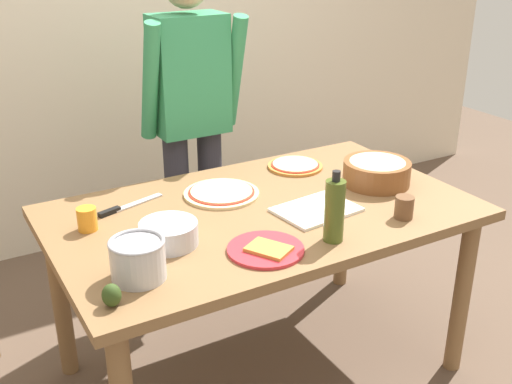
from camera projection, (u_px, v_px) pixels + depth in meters
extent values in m
plane|color=brown|center=(262.00, 368.00, 2.69)|extent=(8.00, 8.00, 0.00)
cube|color=beige|center=(117.00, 16.00, 3.45)|extent=(5.60, 0.10, 2.60)
cube|color=brown|center=(262.00, 213.00, 2.39)|extent=(1.60, 0.96, 0.04)
cylinder|color=brown|center=(462.00, 295.00, 2.55)|extent=(0.07, 0.07, 0.72)
cylinder|color=brown|center=(60.00, 299.00, 2.53)|extent=(0.07, 0.07, 0.72)
cylinder|color=brown|center=(343.00, 222.00, 3.19)|extent=(0.07, 0.07, 0.72)
cylinder|color=#2D2D38|center=(179.00, 216.00, 3.11)|extent=(0.12, 0.12, 0.85)
cylinder|color=#2D2D38|center=(211.00, 208.00, 3.19)|extent=(0.12, 0.12, 0.85)
cube|color=#338C59|center=(189.00, 75.00, 2.87)|extent=(0.34, 0.20, 0.55)
cylinder|color=#338C59|center=(150.00, 82.00, 2.73)|extent=(0.07, 0.21, 0.55)
cylinder|color=#338C59|center=(234.00, 72.00, 2.93)|extent=(0.07, 0.21, 0.55)
cylinder|color=beige|center=(221.00, 194.00, 2.50)|extent=(0.30, 0.30, 0.01)
cylinder|color=#B22D1E|center=(221.00, 192.00, 2.50)|extent=(0.27, 0.27, 0.00)
cylinder|color=beige|center=(221.00, 191.00, 2.50)|extent=(0.25, 0.25, 0.00)
cylinder|color=#C67A33|center=(295.00, 166.00, 2.79)|extent=(0.25, 0.25, 0.01)
cylinder|color=#B22D1E|center=(295.00, 165.00, 2.78)|extent=(0.22, 0.22, 0.00)
cylinder|color=beige|center=(295.00, 164.00, 2.78)|extent=(0.20, 0.20, 0.00)
cylinder|color=red|center=(266.00, 249.00, 2.07)|extent=(0.26, 0.26, 0.01)
cube|color=#CC8438|center=(269.00, 249.00, 2.05)|extent=(0.16, 0.17, 0.01)
cylinder|color=brown|center=(377.00, 173.00, 2.59)|extent=(0.28, 0.28, 0.10)
ellipsoid|color=beige|center=(377.00, 164.00, 2.58)|extent=(0.25, 0.25, 0.05)
cylinder|color=#B7B7BC|center=(169.00, 233.00, 2.10)|extent=(0.20, 0.20, 0.08)
cylinder|color=#47561E|center=(334.00, 211.00, 2.10)|extent=(0.07, 0.07, 0.22)
cylinder|color=black|center=(336.00, 176.00, 2.05)|extent=(0.03, 0.03, 0.04)
cylinder|color=#B7B7BC|center=(138.00, 261.00, 1.89)|extent=(0.17, 0.17, 0.12)
torus|color=#A5A5AD|center=(136.00, 242.00, 1.87)|extent=(0.17, 0.17, 0.01)
cylinder|color=orange|center=(87.00, 219.00, 2.20)|extent=(0.07, 0.07, 0.08)
cylinder|color=brown|center=(404.00, 207.00, 2.29)|extent=(0.07, 0.07, 0.08)
cube|color=white|center=(316.00, 210.00, 2.36)|extent=(0.32, 0.25, 0.01)
cube|color=silver|center=(138.00, 202.00, 2.43)|extent=(0.22, 0.09, 0.01)
cube|color=black|center=(109.00, 212.00, 2.33)|extent=(0.09, 0.05, 0.02)
ellipsoid|color=#2D4219|center=(112.00, 295.00, 1.76)|extent=(0.06, 0.06, 0.07)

